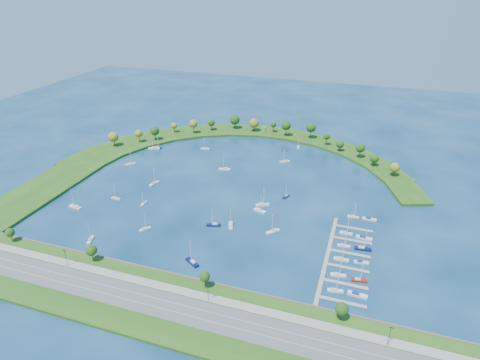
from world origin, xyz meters
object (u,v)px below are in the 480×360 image
(docked_boat_2, at_px, (338,275))
(docked_boat_6, at_px, (344,245))
(moored_boat_15, at_px, (231,225))
(moored_boat_18, at_px, (205,148))
(docked_boat_11, at_px, (369,219))
(docked_boat_4, at_px, (341,259))
(docked_boat_10, at_px, (353,216))
(moored_boat_0, at_px, (260,210))
(moored_boat_7, at_px, (130,164))
(docked_boat_9, at_px, (364,238))
(moored_boat_4, at_px, (298,147))
(moored_boat_8, at_px, (90,239))
(moored_boat_1, at_px, (286,196))
(docked_boat_3, at_px, (359,280))
(moored_boat_5, at_px, (158,147))
(moored_boat_10, at_px, (116,198))
(moored_boat_17, at_px, (192,262))
(moored_boat_14, at_px, (214,224))
(moored_boat_9, at_px, (262,204))
(harbor_tower, at_px, (264,129))
(moored_boat_2, at_px, (273,231))
(docked_boat_0, at_px, (335,290))
(moored_boat_11, at_px, (154,183))
(moored_boat_6, at_px, (75,207))
(docked_boat_7, at_px, (363,248))
(moored_boat_13, at_px, (225,169))
(dock_system, at_px, (341,259))
(moored_boat_19, at_px, (145,229))
(moored_boat_12, at_px, (154,148))
(docked_boat_1, at_px, (357,295))
(moored_boat_3, at_px, (144,203))
(docked_boat_5, at_px, (361,262))
(moored_boat_16, at_px, (285,161))
(docked_boat_8, at_px, (346,233))

(docked_boat_2, height_order, docked_boat_6, docked_boat_2)
(moored_boat_15, distance_m, docked_boat_6, 68.12)
(moored_boat_18, height_order, docked_boat_11, moored_boat_18)
(docked_boat_4, height_order, docked_boat_10, docked_boat_4)
(moored_boat_0, relative_size, moored_boat_7, 1.10)
(moored_boat_18, distance_m, docked_boat_9, 172.28)
(moored_boat_4, height_order, docked_boat_4, docked_boat_4)
(moored_boat_8, height_order, docked_boat_6, moored_boat_8)
(moored_boat_15, bearing_deg, docked_boat_4, -119.86)
(moored_boat_1, distance_m, docked_boat_3, 91.63)
(moored_boat_5, bearing_deg, moored_boat_10, -74.77)
(docked_boat_4, bearing_deg, moored_boat_17, -161.62)
(moored_boat_4, bearing_deg, moored_boat_14, 159.96)
(moored_boat_18, bearing_deg, moored_boat_4, -170.56)
(moored_boat_4, relative_size, moored_boat_9, 0.74)
(harbor_tower, distance_m, moored_boat_1, 129.61)
(moored_boat_2, relative_size, docked_boat_0, 1.15)
(moored_boat_15, bearing_deg, moored_boat_7, 41.50)
(moored_boat_0, relative_size, moored_boat_11, 1.01)
(moored_boat_6, distance_m, docked_boat_2, 173.95)
(docked_boat_7, bearing_deg, moored_boat_13, 140.91)
(moored_boat_9, distance_m, moored_boat_11, 84.48)
(moored_boat_11, bearing_deg, dock_system, -93.74)
(docked_boat_2, bearing_deg, docked_boat_6, 81.99)
(moored_boat_19, height_order, docked_boat_2, docked_boat_2)
(dock_system, bearing_deg, moored_boat_12, 148.49)
(moored_boat_12, xyz_separation_m, docked_boat_1, (185.68, -133.46, -0.28))
(harbor_tower, xyz_separation_m, moored_boat_10, (-61.23, -160.15, -3.17))
(moored_boat_2, xyz_separation_m, moored_boat_10, (-113.09, 4.63, -0.07))
(moored_boat_10, bearing_deg, moored_boat_3, -173.67)
(moored_boat_3, relative_size, moored_boat_15, 0.77)
(moored_boat_18, bearing_deg, moored_boat_3, 77.81)
(moored_boat_6, relative_size, moored_boat_7, 1.20)
(moored_boat_5, height_order, docked_boat_5, moored_boat_5)
(moored_boat_8, relative_size, docked_boat_7, 0.84)
(moored_boat_17, relative_size, moored_boat_18, 1.20)
(harbor_tower, relative_size, docked_boat_1, 0.41)
(moored_boat_16, relative_size, docked_boat_7, 0.91)
(moored_boat_14, height_order, docked_boat_6, moored_boat_14)
(moored_boat_8, xyz_separation_m, docked_boat_11, (152.63, 75.72, -0.24))
(moored_boat_12, xyz_separation_m, moored_boat_14, (97.04, -98.55, -0.06))
(moored_boat_10, bearing_deg, moored_boat_6, 51.10)
(docked_boat_11, bearing_deg, moored_boat_6, -164.75)
(moored_boat_5, height_order, moored_boat_7, moored_boat_7)
(docked_boat_8, distance_m, docked_boat_9, 10.59)
(moored_boat_1, relative_size, moored_boat_6, 0.71)
(harbor_tower, height_order, moored_boat_8, moored_boat_8)
(harbor_tower, relative_size, moored_boat_16, 0.32)
(dock_system, height_order, moored_boat_19, moored_boat_19)
(docked_boat_3, relative_size, docked_boat_7, 0.86)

